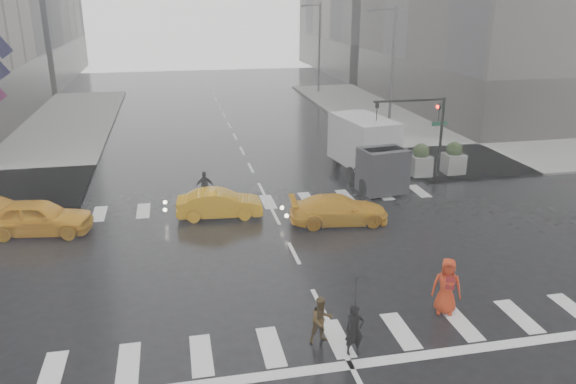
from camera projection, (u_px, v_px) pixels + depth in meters
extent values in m
plane|color=black|center=(294.00, 253.00, 22.18)|extent=(120.00, 120.00, 0.00)
cube|color=gray|center=(498.00, 131.00, 42.10)|extent=(35.00, 35.00, 0.15)
cube|color=#302E2A|center=(537.00, 81.00, 52.01)|extent=(26.05, 26.05, 4.40)
cube|color=#302E2A|center=(410.00, 52.00, 78.82)|extent=(26.05, 26.05, 4.40)
cylinder|color=black|center=(441.00, 138.00, 30.77)|extent=(0.16, 0.16, 4.50)
cylinder|color=black|center=(409.00, 101.00, 29.67)|extent=(4.00, 0.12, 0.12)
imported|color=black|center=(439.00, 112.00, 30.24)|extent=(0.16, 0.20, 1.00)
imported|color=black|center=(377.00, 111.00, 29.49)|extent=(0.16, 0.20, 1.00)
sphere|color=#FF190C|center=(438.00, 107.00, 30.12)|extent=(0.20, 0.20, 0.20)
cube|color=#0C5A31|center=(439.00, 124.00, 30.80)|extent=(0.90, 0.03, 0.22)
cylinder|color=#59595B|center=(392.00, 73.00, 39.46)|extent=(0.20, 0.20, 9.00)
cylinder|color=#59595B|center=(383.00, 9.00, 37.88)|extent=(1.80, 0.12, 0.12)
cube|color=#59595B|center=(371.00, 11.00, 37.74)|extent=(0.50, 0.22, 0.15)
cylinder|color=#59595B|center=(319.00, 49.00, 57.95)|extent=(0.20, 0.20, 9.00)
cylinder|color=#59595B|center=(311.00, 5.00, 56.36)|extent=(1.80, 0.12, 0.12)
cube|color=#59595B|center=(303.00, 6.00, 56.22)|extent=(0.50, 0.22, 0.15)
cube|color=gray|center=(386.00, 167.00, 30.88)|extent=(1.10, 1.10, 1.10)
sphere|color=#222F15|center=(387.00, 153.00, 30.62)|extent=(0.90, 0.90, 0.90)
cube|color=gray|center=(420.00, 165.00, 31.27)|extent=(1.10, 1.10, 1.10)
sphere|color=#222F15|center=(421.00, 152.00, 31.01)|extent=(0.90, 0.90, 0.90)
cube|color=gray|center=(453.00, 163.00, 31.66)|extent=(1.10, 1.10, 1.10)
sphere|color=#222F15|center=(454.00, 150.00, 31.39)|extent=(0.90, 0.90, 0.90)
cube|color=#0F0E35|center=(0.00, 46.00, 35.63)|extent=(1.54, 0.02, 1.66)
imported|color=black|center=(355.00, 330.00, 15.69)|extent=(0.57, 0.38, 1.54)
imported|color=black|center=(356.00, 291.00, 15.29)|extent=(0.99, 1.00, 0.88)
imported|color=#463419|center=(322.00, 320.00, 16.26)|extent=(0.78, 0.65, 1.45)
imported|color=red|center=(447.00, 286.00, 17.74)|extent=(1.08, 0.92, 1.88)
cube|color=maroon|center=(450.00, 283.00, 17.50)|extent=(0.32, 0.26, 0.40)
imported|color=black|center=(205.00, 187.00, 27.49)|extent=(0.98, 0.67, 1.56)
imported|color=black|center=(360.00, 171.00, 29.92)|extent=(1.18, 1.03, 1.59)
imported|color=orange|center=(38.00, 217.00, 23.76)|extent=(4.63, 2.38, 1.51)
imported|color=orange|center=(220.00, 204.00, 25.64)|extent=(3.98, 1.65, 1.28)
imported|color=orange|center=(339.00, 210.00, 24.94)|extent=(4.03, 2.13, 1.28)
cube|color=silver|center=(363.00, 141.00, 31.25)|extent=(2.34, 4.48, 2.63)
cube|color=#2E2E33|center=(382.00, 170.00, 28.62)|extent=(2.24, 1.75, 2.24)
cube|color=black|center=(383.00, 157.00, 28.40)|extent=(1.95, 0.88, 0.88)
cylinder|color=black|center=(364.00, 187.00, 28.50)|extent=(0.27, 0.88, 0.88)
cylinder|color=black|center=(402.00, 185.00, 28.90)|extent=(0.27, 0.88, 0.88)
cylinder|color=black|center=(351.00, 175.00, 30.48)|extent=(0.27, 0.88, 0.88)
cylinder|color=black|center=(387.00, 173.00, 30.88)|extent=(0.27, 0.88, 0.88)
cylinder|color=black|center=(337.00, 161.00, 33.00)|extent=(0.27, 0.88, 0.88)
cylinder|color=black|center=(370.00, 159.00, 33.40)|extent=(0.27, 0.88, 0.88)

